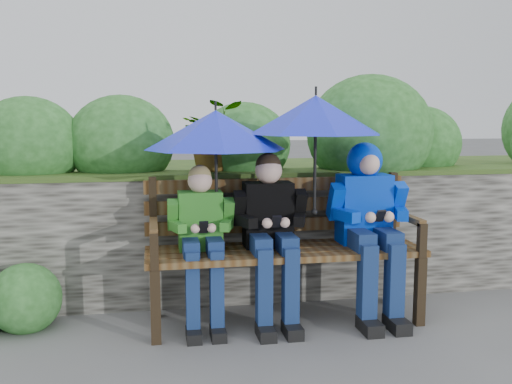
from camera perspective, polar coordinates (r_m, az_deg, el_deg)
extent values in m
plane|color=#5B5B5B|center=(4.02, 0.27, -13.73)|extent=(60.00, 60.00, 0.00)
cube|color=#34322D|center=(4.59, -1.48, -4.52)|extent=(8.00, 0.40, 1.00)
cube|color=#27421F|center=(4.51, -1.50, 1.84)|extent=(8.00, 0.42, 0.04)
cube|color=#27421F|center=(5.76, -3.34, -2.23)|extent=(8.00, 2.00, 0.96)
ellipsoid|color=#22541D|center=(4.76, -21.83, 4.46)|extent=(0.82, 0.66, 0.74)
ellipsoid|color=#22541D|center=(4.69, -13.33, 4.84)|extent=(0.84, 0.67, 0.76)
ellipsoid|color=#22541D|center=(4.71, -1.19, 4.79)|extent=(0.77, 0.62, 0.69)
ellipsoid|color=#22541D|center=(4.89, 11.35, 5.83)|extent=(1.08, 0.86, 0.97)
ellipsoid|color=#22541D|center=(5.30, 16.15, 4.69)|extent=(0.74, 0.59, 0.66)
sphere|color=#C66E9C|center=(4.61, -20.71, 3.23)|extent=(0.14, 0.14, 0.14)
sphere|color=#C66E9C|center=(4.63, 1.08, 3.73)|extent=(0.14, 0.14, 0.14)
imported|color=#22541D|center=(4.56, -4.27, 5.62)|extent=(0.50, 0.43, 0.55)
imported|color=#22541D|center=(4.97, 13.87, 5.97)|extent=(0.35, 0.35, 0.62)
sphere|color=#22541D|center=(4.31, -22.08, -9.87)|extent=(0.49, 0.49, 0.49)
cube|color=black|center=(3.79, -10.01, -11.27)|extent=(0.07, 0.07, 0.49)
cube|color=black|center=(4.26, -10.07, -9.15)|extent=(0.07, 0.07, 0.49)
cube|color=black|center=(4.21, 16.07, -9.53)|extent=(0.07, 0.07, 0.49)
cube|color=black|center=(4.63, 13.36, -7.85)|extent=(0.07, 0.07, 0.49)
cube|color=#513316|center=(3.86, 3.66, -6.69)|extent=(1.96, 0.11, 0.04)
cube|color=#513316|center=(3.99, 3.16, -6.20)|extent=(1.96, 0.11, 0.04)
cube|color=#513316|center=(4.13, 2.70, -5.74)|extent=(1.96, 0.11, 0.04)
cube|color=#513316|center=(4.26, 2.27, -5.31)|extent=(1.96, 0.11, 0.04)
cube|color=black|center=(4.16, -10.24, -2.24)|extent=(0.05, 0.05, 0.54)
cube|color=#513316|center=(3.90, -10.21, -3.37)|extent=(0.05, 0.51, 0.04)
cube|color=black|center=(3.69, -10.14, -5.91)|extent=(0.05, 0.05, 0.24)
cube|color=black|center=(4.55, 13.45, -1.49)|extent=(0.05, 0.05, 0.54)
cube|color=#513316|center=(4.31, 14.86, -2.47)|extent=(0.05, 0.51, 0.04)
cube|color=black|center=(4.12, 16.26, -4.68)|extent=(0.05, 0.05, 0.24)
cube|color=#513316|center=(4.29, 2.10, -3.30)|extent=(1.96, 0.04, 0.10)
cube|color=#513316|center=(4.26, 2.11, -1.29)|extent=(1.96, 0.04, 0.10)
cube|color=#513316|center=(4.24, 2.12, 0.74)|extent=(1.96, 0.04, 0.10)
cube|color=#308728|center=(4.01, -5.60, -2.85)|extent=(0.30, 0.18, 0.41)
sphere|color=beige|center=(3.95, -5.63, 1.11)|extent=(0.17, 0.17, 0.17)
sphere|color=#A18C4F|center=(3.96, -5.64, 1.56)|extent=(0.16, 0.16, 0.16)
cube|color=navy|center=(3.90, -6.57, -5.44)|extent=(0.11, 0.29, 0.11)
cube|color=navy|center=(3.84, -6.35, -10.18)|extent=(0.09, 0.10, 0.59)
cube|color=black|center=(3.88, -6.24, -14.05)|extent=(0.10, 0.20, 0.07)
cube|color=navy|center=(3.91, -4.21, -5.37)|extent=(0.11, 0.29, 0.11)
cube|color=navy|center=(3.85, -3.94, -10.09)|extent=(0.09, 0.10, 0.59)
cube|color=black|center=(3.89, -3.81, -13.94)|extent=(0.10, 0.20, 0.07)
cube|color=#308728|center=(3.95, -8.33, -2.27)|extent=(0.07, 0.16, 0.23)
cube|color=#308728|center=(3.85, -7.84, -3.47)|extent=(0.11, 0.19, 0.06)
sphere|color=beige|center=(3.78, -6.09, -3.66)|extent=(0.06, 0.06, 0.06)
cube|color=#308728|center=(3.98, -2.80, -2.12)|extent=(0.07, 0.16, 0.23)
cube|color=#308728|center=(3.88, -2.96, -3.33)|extent=(0.11, 0.19, 0.06)
sphere|color=beige|center=(3.79, -4.48, -3.61)|extent=(0.06, 0.06, 0.06)
cube|color=black|center=(3.77, -5.27, -3.53)|extent=(0.06, 0.07, 0.09)
cube|color=black|center=(4.08, 1.19, -2.26)|extent=(0.34, 0.20, 0.46)
sphere|color=beige|center=(4.02, 1.26, 2.17)|extent=(0.19, 0.19, 0.19)
sphere|color=black|center=(4.02, 1.24, 2.66)|extent=(0.18, 0.18, 0.18)
cube|color=navy|center=(3.94, 0.36, -5.16)|extent=(0.12, 0.32, 0.12)
cube|color=navy|center=(3.86, 0.82, -9.97)|extent=(0.10, 0.11, 0.59)
cube|color=black|center=(3.89, 0.99, -13.83)|extent=(0.11, 0.22, 0.08)
cube|color=navy|center=(3.98, 2.94, -5.05)|extent=(0.12, 0.32, 0.12)
cube|color=navy|center=(3.90, 3.47, -9.81)|extent=(0.10, 0.11, 0.59)
cube|color=black|center=(3.93, 3.66, -13.63)|extent=(0.11, 0.22, 0.08)
cube|color=black|center=(3.98, -1.72, -1.62)|extent=(0.08, 0.18, 0.26)
cube|color=black|center=(3.87, -0.97, -2.95)|extent=(0.13, 0.21, 0.07)
sphere|color=beige|center=(3.80, 1.13, -3.13)|extent=(0.07, 0.07, 0.07)
cube|color=black|center=(4.07, 4.33, -1.44)|extent=(0.08, 0.18, 0.26)
cube|color=black|center=(3.95, 4.38, -2.76)|extent=(0.13, 0.21, 0.07)
sphere|color=beige|center=(3.83, 2.90, -3.07)|extent=(0.07, 0.07, 0.07)
cube|color=black|center=(3.81, 2.05, -2.98)|extent=(0.06, 0.07, 0.09)
cube|color=#0027D5|center=(4.28, 10.73, -1.65)|extent=(0.37, 0.22, 0.51)
sphere|color=beige|center=(4.22, 10.95, 2.97)|extent=(0.21, 0.21, 0.21)
sphere|color=#0027D5|center=(4.24, 10.80, 3.14)|extent=(0.26, 0.26, 0.26)
sphere|color=beige|center=(4.17, 11.21, 2.77)|extent=(0.16, 0.16, 0.16)
cube|color=navy|center=(4.12, 10.26, -4.65)|extent=(0.13, 0.35, 0.13)
cube|color=navy|center=(4.03, 11.05, -9.32)|extent=(0.11, 0.12, 0.60)
cube|color=black|center=(4.06, 11.31, -13.03)|extent=(0.12, 0.24, 0.09)
cube|color=navy|center=(4.19, 12.80, -4.50)|extent=(0.13, 0.35, 0.13)
cube|color=navy|center=(4.11, 13.65, -9.08)|extent=(0.11, 0.12, 0.60)
cube|color=black|center=(4.13, 13.92, -12.73)|extent=(0.12, 0.24, 0.09)
cube|color=#0027D5|center=(4.14, 7.97, -0.97)|extent=(0.09, 0.20, 0.28)
cube|color=#0027D5|center=(4.03, 9.04, -2.34)|extent=(0.14, 0.23, 0.08)
sphere|color=beige|center=(3.98, 11.38, -2.50)|extent=(0.08, 0.08, 0.08)
cube|color=#0027D5|center=(4.31, 13.95, -0.78)|extent=(0.09, 0.20, 0.28)
cube|color=#0027D5|center=(4.18, 14.31, -2.12)|extent=(0.14, 0.23, 0.08)
sphere|color=beige|center=(4.03, 13.12, -2.43)|extent=(0.08, 0.08, 0.08)
cube|color=black|center=(4.00, 12.32, -2.34)|extent=(0.06, 0.07, 0.09)
cone|color=#1828E7|center=(3.93, -4.05, 6.21)|extent=(0.98, 0.98, 0.27)
cylinder|color=black|center=(3.93, -4.07, 8.60)|extent=(0.02, 0.02, 0.06)
cylinder|color=black|center=(3.95, -4.01, 1.88)|extent=(0.02, 0.02, 0.60)
sphere|color=black|center=(3.99, -3.97, -2.39)|extent=(0.04, 0.04, 0.04)
cone|color=#1828E7|center=(3.98, 5.98, 7.68)|extent=(0.94, 0.94, 0.27)
cylinder|color=black|center=(3.98, 6.02, 10.03)|extent=(0.02, 0.02, 0.06)
cylinder|color=black|center=(3.99, 5.91, 2.81)|extent=(0.02, 0.02, 0.68)
sphere|color=black|center=(4.04, 5.85, -2.00)|extent=(0.04, 0.04, 0.04)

